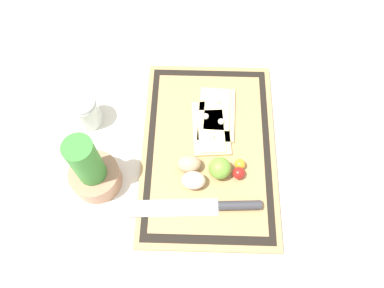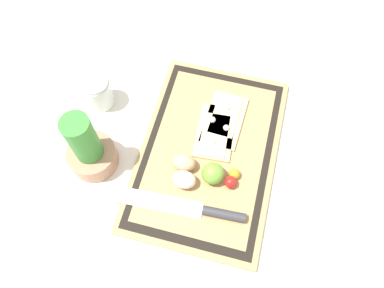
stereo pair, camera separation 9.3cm
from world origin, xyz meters
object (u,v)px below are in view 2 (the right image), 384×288
cherry_tomato_red (231,182)px  herb_pot (89,150)px  egg_brown (184,163)px  egg_pink (184,180)px  pizza_slice_near (225,119)px  knife (200,210)px  lime (213,173)px  cherry_tomato_yellow (234,174)px  pizza_slice_far (215,132)px  sauce_jar (98,93)px

cherry_tomato_red → herb_pot: 0.34m
egg_brown → herb_pot: size_ratio=0.29×
egg_brown → egg_pink: (-0.04, -0.01, 0.00)m
pizza_slice_near → knife: pizza_slice_near is taller
cherry_tomato_red → lime: bearing=81.9°
knife → lime: lime is taller
cherry_tomato_yellow → herb_pot: size_ratio=0.14×
egg_pink → cherry_tomato_red: size_ratio=1.95×
knife → pizza_slice_far: bearing=3.3°
cherry_tomato_yellow → lime: bearing=108.9°
cherry_tomato_red → cherry_tomato_yellow: bearing=-10.1°
pizza_slice_near → pizza_slice_far: 0.05m
egg_brown → sauce_jar: size_ratio=0.64×
pizza_slice_far → sauce_jar: size_ratio=1.80×
lime → cherry_tomato_red: size_ratio=1.82×
pizza_slice_far → egg_pink: (-0.15, 0.04, 0.02)m
egg_brown → cherry_tomato_red: size_ratio=1.95×
pizza_slice_near → sauce_jar: bearing=93.1°
pizza_slice_far → egg_brown: egg_brown is taller
knife → cherry_tomato_red: bearing=-33.9°
egg_brown → cherry_tomato_yellow: size_ratio=2.16×
herb_pot → sauce_jar: bearing=15.9°
pizza_slice_near → egg_pink: (-0.20, 0.06, 0.02)m
pizza_slice_far → egg_pink: 0.16m
pizza_slice_far → knife: bearing=-176.7°
egg_pink → cherry_tomato_yellow: 0.12m
pizza_slice_near → cherry_tomato_red: bearing=-163.4°
cherry_tomato_yellow → knife: bearing=150.7°
lime → cherry_tomato_red: lime is taller
pizza_slice_far → lime: 0.12m
herb_pot → sauce_jar: size_ratio=2.16×
egg_brown → lime: (-0.01, -0.07, 0.01)m
pizza_slice_far → herb_pot: herb_pot is taller
cherry_tomato_red → pizza_slice_far: bearing=27.9°
pizza_slice_near → egg_brown: (-0.15, 0.07, 0.02)m
egg_brown → lime: 0.08m
sauce_jar → lime: bearing=-113.0°
knife → herb_pot: herb_pot is taller
pizza_slice_near → sauce_jar: sauce_jar is taller
pizza_slice_far → egg_brown: 0.12m
cherry_tomato_red → cherry_tomato_yellow: 0.02m
pizza_slice_far → egg_pink: bearing=164.7°
egg_pink → pizza_slice_far: bearing=-15.3°
pizza_slice_far → herb_pot: (-0.14, 0.28, 0.05)m
knife → lime: size_ratio=5.94×
knife → sauce_jar: size_ratio=3.52×
egg_brown → sauce_jar: bearing=63.5°
cherry_tomato_yellow → cherry_tomato_red: bearing=169.9°
herb_pot → pizza_slice_far: bearing=-62.4°
pizza_slice_far → cherry_tomato_yellow: bearing=-145.4°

